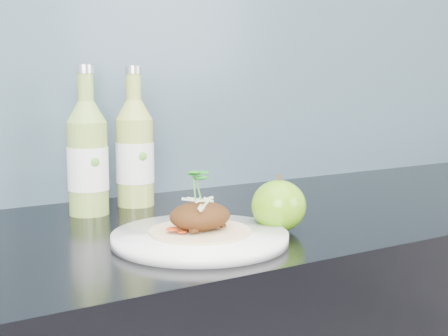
% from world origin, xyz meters
% --- Properties ---
extents(subway_backsplash, '(4.00, 0.02, 0.70)m').
position_xyz_m(subway_backsplash, '(0.00, 1.99, 1.25)').
color(subway_backsplash, '#7098B0').
rests_on(subway_backsplash, kitchen_counter).
extents(dinner_plate, '(0.35, 0.35, 0.02)m').
position_xyz_m(dinner_plate, '(-0.01, 1.57, 0.91)').
color(dinner_plate, white).
rests_on(dinner_plate, kitchen_counter).
extents(pork_taco, '(0.15, 0.15, 0.10)m').
position_xyz_m(pork_taco, '(-0.01, 1.57, 0.94)').
color(pork_taco, tan).
rests_on(pork_taco, dinner_plate).
extents(green_apple, '(0.11, 0.11, 0.09)m').
position_xyz_m(green_apple, '(0.13, 1.56, 0.94)').
color(green_apple, '#47860E').
rests_on(green_apple, kitchen_counter).
extents(cider_bottle_left, '(0.09, 0.09, 0.27)m').
position_xyz_m(cider_bottle_left, '(-0.08, 1.85, 1.00)').
color(cider_bottle_left, '#83A545').
rests_on(cider_bottle_left, kitchen_counter).
extents(cider_bottle_right, '(0.08, 0.08, 0.27)m').
position_xyz_m(cider_bottle_right, '(0.02, 1.88, 1.00)').
color(cider_bottle_right, '#9EAF49').
rests_on(cider_bottle_right, kitchen_counter).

